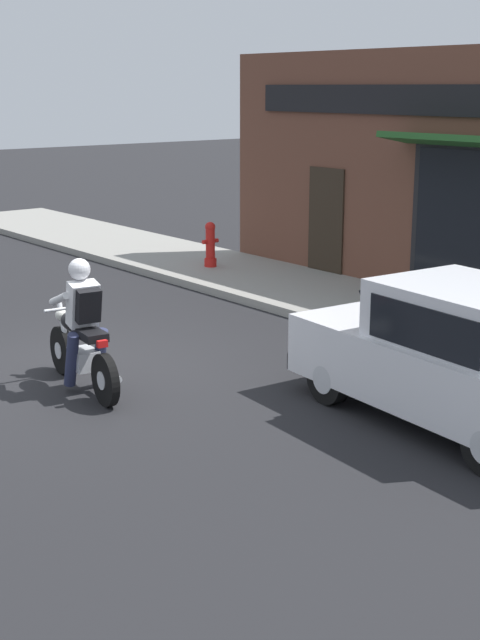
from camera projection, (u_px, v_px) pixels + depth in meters
ground_plane at (87, 371)px, 11.53m from camera, size 80.00×80.00×0.00m
sidewalk_curb at (247, 277)px, 16.91m from camera, size 2.60×22.00×0.14m
storefront_building at (480, 180)px, 14.29m from camera, size 1.25×11.59×4.20m
motorcycle_with_rider at (82, 336)px, 10.67m from camera, size 0.63×2.02×1.62m
car_hatchback at (457, 357)px, 9.53m from camera, size 1.98×3.91×1.57m
fire_hydrant at (210, 245)px, 17.40m from camera, size 0.36×0.24×0.88m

